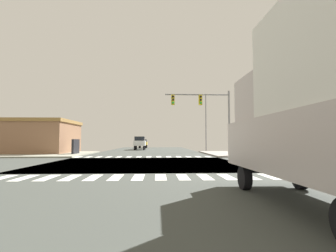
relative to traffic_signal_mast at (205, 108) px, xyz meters
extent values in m
cube|color=#3D413C|center=(-5.86, -6.88, -4.97)|extent=(14.00, 90.00, 0.05)
cube|color=#3D413C|center=(-5.86, -6.88, -4.97)|extent=(90.00, 12.00, 0.05)
cube|color=gray|center=(7.14, 5.12, -4.87)|extent=(12.00, 12.00, 0.14)
cube|color=gray|center=(-18.86, 5.12, -4.87)|extent=(12.00, 12.00, 0.14)
cube|color=silver|center=(-11.61, -14.18, -4.94)|extent=(0.50, 2.00, 0.01)
cube|color=silver|center=(-10.61, -14.18, -4.94)|extent=(0.50, 2.00, 0.01)
cube|color=silver|center=(-9.61, -14.18, -4.94)|extent=(0.50, 2.00, 0.01)
cube|color=silver|center=(-8.61, -14.18, -4.94)|extent=(0.50, 2.00, 0.01)
cube|color=silver|center=(-7.61, -14.18, -4.94)|extent=(0.50, 2.00, 0.01)
cube|color=silver|center=(-6.61, -14.18, -4.94)|extent=(0.50, 2.00, 0.01)
cube|color=silver|center=(-5.61, -14.18, -4.94)|extent=(0.50, 2.00, 0.01)
cube|color=silver|center=(-4.61, -14.18, -4.94)|extent=(0.50, 2.00, 0.01)
cube|color=silver|center=(-3.61, -14.18, -4.94)|extent=(0.50, 2.00, 0.01)
cube|color=silver|center=(-2.61, -14.18, -4.94)|extent=(0.50, 2.00, 0.01)
cube|color=silver|center=(-1.61, -14.18, -4.94)|extent=(0.50, 2.00, 0.01)
cube|color=silver|center=(-0.61, -14.18, -4.94)|extent=(0.50, 2.00, 0.01)
cube|color=silver|center=(0.39, -14.18, -4.94)|extent=(0.50, 2.00, 0.01)
cube|color=silver|center=(-12.61, 0.42, -4.94)|extent=(0.50, 2.00, 0.01)
cube|color=silver|center=(-11.61, 0.42, -4.94)|extent=(0.50, 2.00, 0.01)
cube|color=silver|center=(-10.61, 0.42, -4.94)|extent=(0.50, 2.00, 0.01)
cube|color=silver|center=(-9.61, 0.42, -4.94)|extent=(0.50, 2.00, 0.01)
cube|color=silver|center=(-8.61, 0.42, -4.94)|extent=(0.50, 2.00, 0.01)
cube|color=silver|center=(-7.61, 0.42, -4.94)|extent=(0.50, 2.00, 0.01)
cube|color=silver|center=(-6.61, 0.42, -4.94)|extent=(0.50, 2.00, 0.01)
cube|color=silver|center=(-5.61, 0.42, -4.94)|extent=(0.50, 2.00, 0.01)
cube|color=silver|center=(-4.61, 0.42, -4.94)|extent=(0.50, 2.00, 0.01)
cube|color=silver|center=(-3.61, 0.42, -4.94)|extent=(0.50, 2.00, 0.01)
cube|color=silver|center=(-2.61, 0.42, -4.94)|extent=(0.50, 2.00, 0.01)
cube|color=silver|center=(-1.61, 0.42, -4.94)|extent=(0.50, 2.00, 0.01)
cube|color=silver|center=(-0.61, 0.42, -4.94)|extent=(0.50, 2.00, 0.01)
cube|color=silver|center=(0.39, 0.42, -4.94)|extent=(0.50, 2.00, 0.01)
cylinder|color=gray|center=(2.51, 0.02, -1.60)|extent=(0.20, 0.20, 6.69)
cylinder|color=gray|center=(-0.74, 0.02, 1.35)|extent=(6.49, 0.14, 0.14)
cube|color=yellow|center=(-0.41, 0.02, 0.80)|extent=(0.32, 0.40, 1.00)
sphere|color=black|center=(-0.41, -0.22, 1.11)|extent=(0.22, 0.22, 0.22)
sphere|color=black|center=(-0.41, -0.22, 0.80)|extent=(0.22, 0.22, 0.22)
sphere|color=green|center=(-0.41, -0.22, 0.49)|extent=(0.22, 0.22, 0.22)
cube|color=yellow|center=(-3.20, 0.02, 0.80)|extent=(0.32, 0.40, 1.00)
sphere|color=black|center=(-3.20, -0.22, 1.11)|extent=(0.22, 0.22, 0.22)
sphere|color=black|center=(-3.20, -0.22, 0.80)|extent=(0.22, 0.22, 0.22)
sphere|color=green|center=(-3.20, -0.22, 0.49)|extent=(0.22, 0.22, 0.22)
cylinder|color=gray|center=(2.40, 12.01, -0.67)|extent=(0.16, 0.16, 8.55)
cylinder|color=gray|center=(1.70, 12.01, 3.51)|extent=(1.40, 0.10, 0.10)
ellipsoid|color=silver|center=(1.00, 12.01, 3.46)|extent=(0.60, 0.32, 0.20)
cube|color=#8F6649|center=(-23.40, 7.60, -3.04)|extent=(15.47, 8.27, 3.80)
cube|color=olive|center=(-23.40, 7.60, -0.94)|extent=(15.77, 8.57, 0.40)
cube|color=black|center=(-14.17, 4.46, -4.04)|extent=(0.24, 2.20, 1.80)
cylinder|color=black|center=(-7.08, 19.14, -4.57)|extent=(0.26, 0.74, 0.74)
cylinder|color=black|center=(-8.65, 19.14, -4.57)|extent=(0.26, 0.74, 0.74)
cylinder|color=black|center=(-7.08, 22.27, -4.57)|extent=(0.26, 0.74, 0.74)
cylinder|color=black|center=(-8.65, 22.27, -4.57)|extent=(0.26, 0.74, 0.74)
cube|color=silver|center=(-7.86, 20.71, -3.76)|extent=(1.96, 4.60, 0.88)
cube|color=black|center=(-7.86, 20.71, -2.96)|extent=(1.69, 3.22, 0.72)
cylinder|color=black|center=(-1.82, -17.25, -4.54)|extent=(0.26, 0.80, 0.80)
cylinder|color=black|center=(0.10, -17.25, -4.54)|extent=(0.26, 0.80, 0.80)
cube|color=#BCB2B3|center=(-0.86, -19.70, -3.40)|extent=(2.40, 7.20, 1.49)
cube|color=#BCB2B3|center=(-0.86, -17.54, -1.91)|extent=(2.11, 2.02, 1.49)
cylinder|color=black|center=(-7.14, 29.72, -4.60)|extent=(0.26, 0.68, 0.68)
cylinder|color=black|center=(-8.58, 29.72, -4.60)|extent=(0.26, 0.68, 0.68)
cylinder|color=black|center=(-7.14, 32.64, -4.60)|extent=(0.26, 0.68, 0.68)
cylinder|color=black|center=(-8.58, 32.64, -4.60)|extent=(0.26, 0.68, 0.68)
cube|color=gold|center=(-7.86, 31.18, -3.93)|extent=(1.80, 4.30, 0.66)
cube|color=black|center=(-7.86, 31.18, -3.33)|extent=(1.55, 2.24, 0.54)
camera|label=1|loc=(-4.77, -25.99, -3.30)|focal=27.85mm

